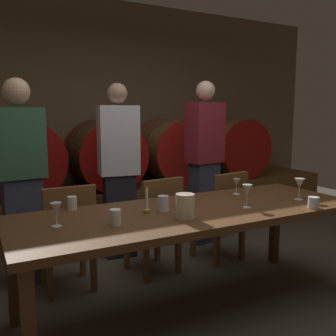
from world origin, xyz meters
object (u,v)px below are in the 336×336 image
wine_barrel_far_right (231,148)px  chair_left (68,233)px  cup_center_right (163,204)px  cup_far_right (313,203)px  pitcher (185,206)px  wine_glass_center_left (247,191)px  chair_right (223,212)px  wine_barrel_right (172,151)px  cup_far_left (72,203)px  guest_left (21,181)px  wine_barrel_center (105,154)px  candle_center (147,206)px  chair_center (156,221)px  wine_glass_far_left (56,210)px  cup_center_left (115,217)px  dining_table (193,218)px  wine_glass_center_right (237,183)px  guest_center (119,170)px  wine_barrel_left (23,159)px  wine_glass_far_right (299,184)px  guest_right (204,161)px

wine_barrel_far_right → chair_left: bearing=-152.0°
cup_center_right → cup_far_right: 1.07m
pitcher → wine_glass_center_left: 0.54m
wine_glass_center_left → cup_center_right: size_ratio=1.55×
chair_right → cup_far_right: (0.02, -1.04, 0.31)m
wine_barrel_right → cup_far_left: 2.49m
wine_barrel_right → guest_left: guest_left is taller
wine_barrel_center → candle_center: 2.13m
chair_center → wine_glass_far_left: (-0.98, -0.66, 0.37)m
cup_center_left → wine_glass_center_left: bearing=-2.2°
dining_table → candle_center: candle_center is taller
chair_right → candle_center: candle_center is taller
wine_barrel_right → wine_glass_center_right: 1.94m
wine_barrel_far_right → chair_left: wine_barrel_far_right is taller
chair_left → pitcher: (0.55, -0.89, 0.35)m
dining_table → wine_glass_center_left: (0.36, -0.15, 0.19)m
chair_right → wine_glass_far_left: size_ratio=6.02×
guest_center → cup_far_left: bearing=60.5°
wine_barrel_left → wine_glass_far_right: size_ratio=4.89×
chair_center → chair_right: size_ratio=1.00×
cup_far_right → cup_far_left: bearing=153.5°
wine_barrel_left → wine_glass_center_right: wine_barrel_left is taller
dining_table → cup_far_left: (-0.76, 0.38, 0.11)m
cup_far_right → guest_center: bearing=117.7°
guest_right → wine_barrel_center: bearing=-54.9°
guest_right → wine_barrel_left: bearing=-34.4°
wine_barrel_left → cup_center_right: size_ratio=7.56×
guest_left → wine_glass_far_left: size_ratio=11.69×
guest_left → wine_glass_far_right: guest_left is taller
wine_barrel_right → chair_left: 2.28m
wine_glass_far_left → cup_center_left: wine_glass_far_left is taller
dining_table → wine_glass_far_left: bearing=178.4°
wine_barrel_far_right → wine_glass_far_right: wine_barrel_far_right is taller
cup_center_left → guest_right: bearing=41.2°
wine_glass_far_left → cup_center_left: size_ratio=1.49×
guest_left → wine_barrel_left: bearing=-102.3°
pitcher → wine_glass_far_right: size_ratio=0.96×
cup_center_right → wine_barrel_center: bearing=82.3°
wine_barrel_left → guest_left: (-0.14, -1.10, -0.06)m
wine_barrel_right → pitcher: wine_barrel_right is taller
cup_far_left → cup_far_right: bearing=-26.5°
wine_glass_center_right → wine_glass_far_right: bearing=-51.8°
guest_center → cup_far_right: bearing=125.9°
dining_table → guest_right: (0.90, 1.21, 0.22)m
cup_far_left → cup_center_right: bearing=-31.8°
wine_barrel_far_right → guest_right: 1.42m
guest_right → wine_glass_center_right: 1.02m
pitcher → wine_glass_far_right: bearing=2.4°
wine_glass_center_right → wine_glass_far_right: 0.50m
guest_left → wine_glass_far_right: (1.90, -1.18, 0.00)m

